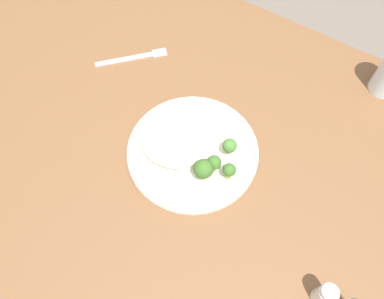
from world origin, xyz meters
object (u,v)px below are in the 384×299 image
at_px(seared_scallop_front_small, 151,133).
at_px(seared_scallop_center_golden, 169,147).
at_px(seared_scallop_on_noodles, 182,149).
at_px(broccoli_floret_center_pile, 230,146).
at_px(seared_scallop_rear_pale, 160,136).
at_px(broccoli_floret_tall_stalk, 229,171).
at_px(dinner_plate, 192,152).
at_px(dinner_fork, 134,58).
at_px(salt_shaker, 324,295).
at_px(seared_scallop_tilted_round, 176,137).
at_px(seared_scallop_tiny_bay, 156,156).
at_px(broccoli_floret_rear_charred, 214,163).
at_px(broccoli_floret_right_tilted, 203,169).

xyz_separation_m(seared_scallop_front_small, seared_scallop_center_golden, (0.05, -0.01, -0.00)).
bearing_deg(seared_scallop_center_golden, seared_scallop_on_noodles, 23.26).
relative_size(seared_scallop_on_noodles, broccoli_floret_center_pile, 0.46).
bearing_deg(seared_scallop_center_golden, seared_scallop_rear_pale, 159.75).
bearing_deg(broccoli_floret_tall_stalk, dinner_plate, 174.69).
relative_size(dinner_fork, salt_shaker, 2.23).
distance_m(dinner_plate, seared_scallop_tilted_round, 0.05).
distance_m(seared_scallop_tiny_bay, dinner_fork, 0.31).
bearing_deg(salt_shaker, seared_scallop_tilted_round, 162.62).
relative_size(seared_scallop_front_small, seared_scallop_tilted_round, 1.45).
bearing_deg(dinner_fork, broccoli_floret_tall_stalk, -23.16).
xyz_separation_m(seared_scallop_tilted_round, seared_scallop_on_noodles, (0.03, -0.02, 0.00)).
bearing_deg(dinner_fork, dinner_plate, -28.54).
xyz_separation_m(seared_scallop_front_small, seared_scallop_tilted_round, (0.05, 0.02, -0.00)).
bearing_deg(seared_scallop_front_small, seared_scallop_tiny_bay, -43.08).
bearing_deg(broccoli_floret_rear_charred, dinner_fork, 154.38).
distance_m(seared_scallop_tilted_round, salt_shaker, 0.42).
relative_size(seared_scallop_center_golden, broccoli_floret_rear_charred, 0.69).
bearing_deg(broccoli_floret_tall_stalk, dinner_fork, 156.84).
bearing_deg(seared_scallop_tilted_round, salt_shaker, -17.38).
relative_size(seared_scallop_tiny_bay, seared_scallop_rear_pale, 1.30).
bearing_deg(broccoli_floret_tall_stalk, broccoli_floret_right_tilted, -145.68).
height_order(seared_scallop_tiny_bay, broccoli_floret_center_pile, broccoli_floret_center_pile).
bearing_deg(seared_scallop_tiny_bay, broccoli_floret_right_tilted, 8.67).
bearing_deg(seared_scallop_center_golden, salt_shaker, -13.66).
distance_m(seared_scallop_tiny_bay, broccoli_floret_right_tilted, 0.11).
bearing_deg(broccoli_floret_right_tilted, seared_scallop_on_noodles, 159.73).
xyz_separation_m(seared_scallop_center_golden, broccoli_floret_rear_charred, (0.11, 0.01, 0.02)).
distance_m(broccoli_floret_right_tilted, broccoli_floret_center_pile, 0.08).
distance_m(seared_scallop_front_small, broccoli_floret_rear_charred, 0.16).
xyz_separation_m(seared_scallop_tilted_round, dinner_fork, (-0.23, 0.15, -0.02)).
bearing_deg(dinner_plate, salt_shaker, -18.68).
bearing_deg(broccoli_floret_center_pile, dinner_plate, -149.66).
xyz_separation_m(seared_scallop_front_small, seared_scallop_rear_pale, (0.02, 0.00, 0.00)).
relative_size(seared_scallop_tiny_bay, seared_scallop_front_small, 0.93).
bearing_deg(dinner_fork, seared_scallop_tilted_round, -32.19).
distance_m(broccoli_floret_center_pile, dinner_fork, 0.37).
bearing_deg(seared_scallop_on_noodles, seared_scallop_rear_pale, 179.04).
height_order(seared_scallop_tiny_bay, seared_scallop_center_golden, same).
bearing_deg(broccoli_floret_tall_stalk, seared_scallop_tilted_round, 174.12).
bearing_deg(broccoli_floret_rear_charred, salt_shaker, -20.27).
bearing_deg(seared_scallop_on_noodles, broccoli_floret_center_pile, 30.73).
height_order(seared_scallop_tiny_bay, dinner_fork, seared_scallop_tiny_bay).
relative_size(seared_scallop_tilted_round, broccoli_floret_rear_charred, 0.50).
xyz_separation_m(dinner_plate, broccoli_floret_center_pile, (0.07, 0.04, 0.03)).
bearing_deg(seared_scallop_center_golden, dinner_fork, 143.28).
bearing_deg(seared_scallop_tilted_round, seared_scallop_front_small, -158.20).
height_order(seared_scallop_on_noodles, broccoli_floret_tall_stalk, broccoli_floret_tall_stalk).
height_order(seared_scallop_on_noodles, salt_shaker, salt_shaker).
bearing_deg(dinner_fork, seared_scallop_center_golden, -36.72).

